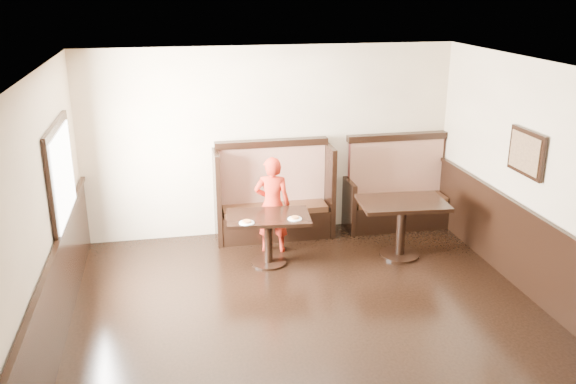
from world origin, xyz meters
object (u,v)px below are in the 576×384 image
object	(u,v)px
table_main	(268,227)
table_neighbor	(402,215)
booth_main	(274,202)
child	(272,205)
booth_neighbor	(397,196)

from	to	relation	value
table_main	table_neighbor	world-z (taller)	table_neighbor
booth_main	child	size ratio (longest dim) A/B	1.26
table_main	table_neighbor	bearing A→B (deg)	2.22
child	table_main	bearing A→B (deg)	86.88
booth_main	table_neighbor	distance (m)	1.93
child	booth_neighbor	bearing A→B (deg)	-150.53
booth_main	child	xyz separation A→B (m)	(-0.12, -0.56, 0.17)
booth_main	table_neighbor	bearing A→B (deg)	-34.46
child	booth_main	bearing A→B (deg)	-87.42
booth_main	table_neighbor	xyz separation A→B (m)	(1.59, -1.09, 0.08)
booth_main	child	distance (m)	0.60
table_main	booth_main	bearing A→B (deg)	81.53
child	table_neighbor	bearing A→B (deg)	177.04
booth_neighbor	table_neighbor	xyz separation A→B (m)	(-0.36, -1.09, 0.13)
table_main	booth_neighbor	bearing A→B (deg)	29.74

